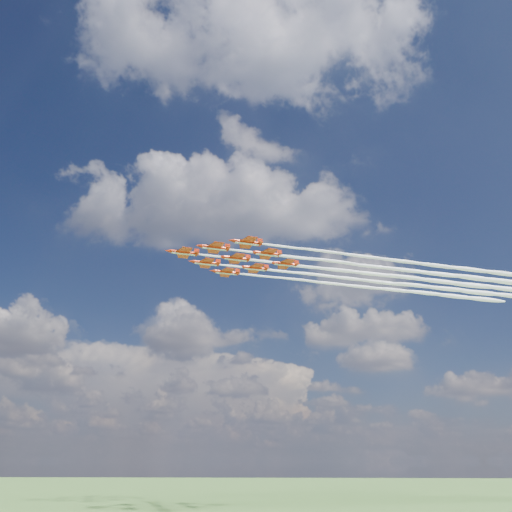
% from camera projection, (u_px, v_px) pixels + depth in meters
% --- Properties ---
extents(ground, '(600.00, 600.00, 0.00)m').
position_uv_depth(ground, '(255.00, 510.00, 139.38)').
color(ground, '#2D511E').
rests_on(ground, ground).
extents(jet_lead, '(115.07, 46.99, 2.85)m').
position_uv_depth(jet_lead, '(339.00, 270.00, 183.26)').
color(jet_lead, red).
extents(jet_row2_port, '(115.07, 46.99, 2.85)m').
position_uv_depth(jet_row2_port, '(371.00, 266.00, 179.35)').
color(jet_row2_port, red).
extents(jet_row2_starb, '(115.07, 46.99, 2.85)m').
position_uv_depth(jet_row2_starb, '(352.00, 279.00, 192.02)').
color(jet_row2_starb, red).
extents(jet_row3_port, '(115.07, 46.99, 2.85)m').
position_uv_depth(jet_row3_port, '(404.00, 261.00, 175.44)').
color(jet_row3_port, red).
extents(jet_row3_centre, '(115.07, 46.99, 2.85)m').
position_uv_depth(jet_row3_centre, '(383.00, 275.00, 188.11)').
color(jet_row3_centre, red).
extents(jet_row3_starb, '(115.07, 46.99, 2.85)m').
position_uv_depth(jet_row3_starb, '(365.00, 287.00, 200.78)').
color(jet_row3_starb, red).
extents(jet_row4_port, '(115.07, 46.99, 2.85)m').
position_uv_depth(jet_row4_port, '(415.00, 271.00, 184.21)').
color(jet_row4_port, red).
extents(jet_row4_starb, '(115.07, 46.99, 2.85)m').
position_uv_depth(jet_row4_starb, '(394.00, 283.00, 196.88)').
color(jet_row4_starb, red).
extents(jet_tail, '(115.07, 46.99, 2.85)m').
position_uv_depth(jet_tail, '(424.00, 280.00, 192.97)').
color(jet_tail, red).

